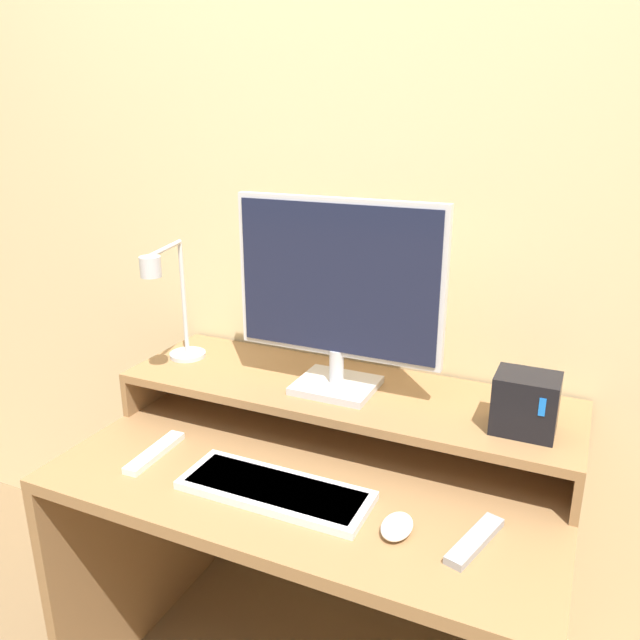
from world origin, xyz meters
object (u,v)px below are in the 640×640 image
object	(u,v)px
desk_lamp	(171,305)
router_dock	(526,403)
remote_control	(155,453)
monitor	(337,291)
keyboard	(275,490)
remote_secondary	(475,541)
mouse	(397,526)

from	to	relation	value
desk_lamp	router_dock	bearing A→B (deg)	1.66
desk_lamp	remote_control	xyz separation A→B (m)	(0.10, -0.23, -0.29)
monitor	router_dock	xyz separation A→B (m)	(0.45, -0.03, -0.19)
monitor	keyboard	bearing A→B (deg)	-92.34
remote_control	remote_secondary	xyz separation A→B (m)	(0.76, -0.01, 0.00)
keyboard	remote_secondary	xyz separation A→B (m)	(0.42, 0.01, -0.00)
desk_lamp	keyboard	world-z (taller)	desk_lamp
desk_lamp	remote_control	size ratio (longest dim) A/B	1.73
monitor	mouse	distance (m)	0.55
mouse	remote_secondary	size ratio (longest dim) A/B	0.51
desk_lamp	remote_control	bearing A→B (deg)	-66.75
mouse	remote_secondary	distance (m)	0.15
mouse	remote_secondary	xyz separation A→B (m)	(0.15, 0.03, -0.01)
mouse	remote_control	xyz separation A→B (m)	(-0.61, 0.03, -0.01)
monitor	keyboard	distance (m)	0.48
mouse	keyboard	bearing A→B (deg)	176.95
remote_control	keyboard	bearing A→B (deg)	-3.41
monitor	desk_lamp	world-z (taller)	monitor
monitor	router_dock	size ratio (longest dim) A/B	3.91
mouse	remote_secondary	bearing A→B (deg)	10.64
desk_lamp	router_dock	world-z (taller)	desk_lamp
monitor	remote_secondary	bearing A→B (deg)	-35.41
router_dock	remote_control	size ratio (longest dim) A/B	0.69
router_dock	mouse	xyz separation A→B (m)	(-0.19, -0.29, -0.17)
desk_lamp	remote_secondary	xyz separation A→B (m)	(0.86, -0.24, -0.29)
desk_lamp	remote_control	distance (m)	0.38
desk_lamp	mouse	bearing A→B (deg)	-20.24
remote_control	remote_secondary	size ratio (longest dim) A/B	1.09
keyboard	router_dock	bearing A→B (deg)	30.45
keyboard	remote_secondary	distance (m)	0.42
keyboard	remote_secondary	world-z (taller)	keyboard
mouse	remote_control	distance (m)	0.62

